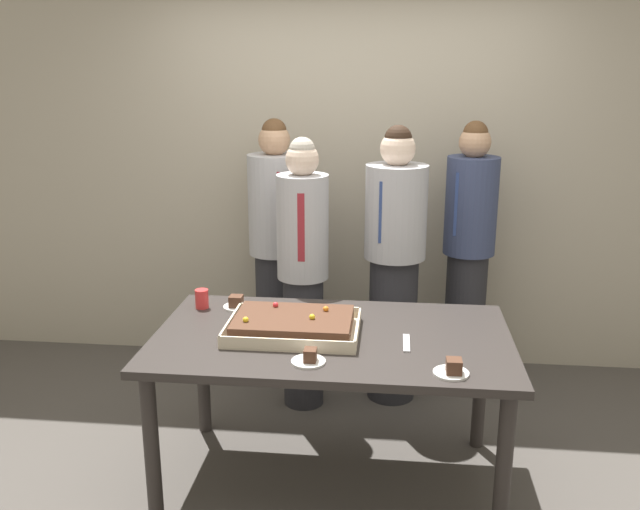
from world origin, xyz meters
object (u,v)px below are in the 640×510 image
plated_slice_near_right (237,304)px  drink_cup_nearest (202,299)px  person_serving_front (468,252)px  person_striped_tie_right (276,247)px  person_green_shirt_behind (394,263)px  plated_slice_near_left (309,359)px  sheet_cake (293,325)px  cake_server_utensil (406,343)px  plated_slice_far_left (453,369)px  person_far_right_suit (303,270)px  party_table (332,352)px

plated_slice_near_right → drink_cup_nearest: (-0.18, -0.02, 0.03)m
person_serving_front → person_striped_tie_right: bearing=-53.0°
person_striped_tie_right → plated_slice_near_right: bearing=-16.9°
person_green_shirt_behind → person_striped_tie_right: (-0.77, 0.27, 0.01)m
plated_slice_near_left → person_green_shirt_behind: person_green_shirt_behind is taller
sheet_cake → cake_server_utensil: 0.54m
person_serving_front → sheet_cake: bearing=-0.0°
person_serving_front → person_green_shirt_behind: 0.53m
person_serving_front → drink_cup_nearest: bearing=-20.4°
person_green_shirt_behind → cake_server_utensil: bearing=29.8°
plated_slice_far_left → person_far_right_suit: (-0.78, 1.19, 0.04)m
person_green_shirt_behind → sheet_cake: bearing=-0.0°
cake_server_utensil → person_striped_tie_right: (-0.83, 1.30, 0.09)m
plated_slice_near_right → cake_server_utensil: size_ratio=0.75×
plated_slice_far_left → person_green_shirt_behind: size_ratio=0.09×
party_table → drink_cup_nearest: drink_cup_nearest is taller
sheet_cake → person_serving_front: (0.94, 1.21, 0.06)m
cake_server_utensil → person_striped_tie_right: 1.54m
party_table → plated_slice_near_right: bearing=149.5°
person_striped_tie_right → drink_cup_nearest: bearing=-27.9°
plated_slice_near_right → cake_server_utensil: plated_slice_near_right is taller
cake_server_utensil → person_green_shirt_behind: person_green_shirt_behind is taller
plated_slice_far_left → person_serving_front: size_ratio=0.09×
cake_server_utensil → plated_slice_near_right: bearing=156.4°
drink_cup_nearest → person_striped_tie_right: bearing=75.6°
drink_cup_nearest → person_far_right_suit: size_ratio=0.06×
person_serving_front → person_far_right_suit: 1.07m
cake_server_utensil → party_table: bearing=168.4°
plated_slice_near_left → plated_slice_far_left: (0.60, -0.05, 0.00)m
cake_server_utensil → person_green_shirt_behind: size_ratio=0.12×
person_serving_front → person_far_right_suit: bearing=-30.6°
plated_slice_near_right → person_green_shirt_behind: person_green_shirt_behind is taller
party_table → person_far_right_suit: size_ratio=1.03×
person_serving_front → plated_slice_near_right: bearing=-17.4°
cake_server_utensil → person_serving_front: (0.40, 1.28, 0.09)m
sheet_cake → person_serving_front: 1.53m
plated_slice_near_left → party_table: bearing=78.0°
person_green_shirt_behind → plated_slice_far_left: bearing=36.9°
party_table → person_striped_tie_right: size_ratio=0.99×
person_striped_tie_right → person_green_shirt_behind: bearing=57.3°
party_table → person_far_right_suit: (-0.25, 0.81, 0.16)m
plated_slice_near_right → plated_slice_far_left: bearing=-32.8°
cake_server_utensil → person_far_right_suit: (-0.60, 0.88, 0.06)m
plated_slice_far_left → person_far_right_suit: size_ratio=0.09×
sheet_cake → plated_slice_far_left: 0.81m
plated_slice_near_left → person_far_right_suit: (-0.18, 1.14, 0.05)m
sheet_cake → drink_cup_nearest: 0.61m
plated_slice_far_left → person_green_shirt_behind: person_green_shirt_behind is taller
plated_slice_near_left → drink_cup_nearest: drink_cup_nearest is taller
person_serving_front → cake_server_utensil: bearing=20.4°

